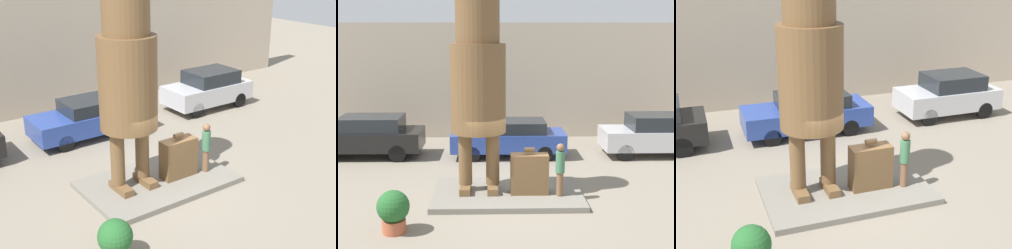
# 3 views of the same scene
# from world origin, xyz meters

# --- Properties ---
(ground_plane) EXTENTS (60.00, 60.00, 0.00)m
(ground_plane) POSITION_xyz_m (0.00, 0.00, 0.00)
(ground_plane) COLOR gray
(pedestal) EXTENTS (4.58, 2.89, 0.17)m
(pedestal) POSITION_xyz_m (0.00, 0.00, 0.08)
(pedestal) COLOR slate
(pedestal) RESTS_ON ground_plane
(building_backdrop) EXTENTS (28.00, 0.60, 5.46)m
(building_backdrop) POSITION_xyz_m (0.00, 8.64, 2.73)
(building_backdrop) COLOR tan
(building_backdrop) RESTS_ON ground_plane
(statue_figure) EXTENTS (1.66, 1.66, 6.15)m
(statue_figure) POSITION_xyz_m (-0.88, 0.16, 3.76)
(statue_figure) COLOR brown
(statue_figure) RESTS_ON pedestal
(giant_suitcase) EXTENTS (1.15, 0.51, 1.45)m
(giant_suitcase) POSITION_xyz_m (0.66, -0.17, 0.79)
(giant_suitcase) COLOR brown
(giant_suitcase) RESTS_ON pedestal
(tourist) EXTENTS (0.28, 0.28, 1.62)m
(tourist) POSITION_xyz_m (1.57, -0.42, 1.06)
(tourist) COLOR brown
(tourist) RESTS_ON pedestal
(parked_car_blue) EXTENTS (4.61, 1.79, 1.50)m
(parked_car_blue) POSITION_xyz_m (0.22, 4.79, 0.80)
(parked_car_blue) COLOR #284293
(parked_car_blue) RESTS_ON ground_plane
(parked_car_silver) EXTENTS (4.00, 1.86, 1.72)m
(parked_car_silver) POSITION_xyz_m (6.10, 4.78, 0.89)
(parked_car_silver) COLOR #B7B7BC
(parked_car_silver) RESTS_ON ground_plane
(planter_pot) EXTENTS (0.84, 0.84, 1.12)m
(planter_pot) POSITION_xyz_m (-2.99, -2.57, 0.61)
(planter_pot) COLOR #AD5638
(planter_pot) RESTS_ON ground_plane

